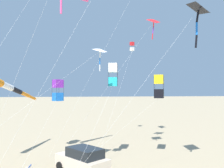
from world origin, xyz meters
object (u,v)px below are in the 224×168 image
at_px(parked_car, 83,160).
at_px(kite_box_white_trailing, 113,75).
at_px(kite_box_long_streamer_right, 58,90).
at_px(kite_delta_rainbow_low_near, 100,51).
at_px(kite_box_teal_far_right, 159,87).
at_px(cooler_box, 77,161).
at_px(kite_delta_yellow_midlevel, 154,21).
at_px(kite_delta_black_fish_shape, 199,9).
at_px(kite_box_blue_topmost, 132,47).
at_px(kite_windsock_long_streamer_left, 9,87).

distance_m(parked_car, kite_box_white_trailing, 7.71).
xyz_separation_m(kite_box_long_streamer_right, kite_delta_rainbow_low_near, (-6.60, -3.22, 3.03)).
distance_m(kite_box_long_streamer_right, kite_box_teal_far_right, 10.19).
bearing_deg(parked_car, cooler_box, 5.06).
height_order(kite_box_long_streamer_right, kite_box_teal_far_right, kite_box_teal_far_right).
relative_size(kite_delta_yellow_midlevel, kite_delta_black_fish_shape, 1.10).
bearing_deg(kite_box_white_trailing, kite_delta_black_fish_shape, -130.77).
height_order(kite_delta_rainbow_low_near, kite_delta_black_fish_shape, kite_delta_black_fish_shape).
distance_m(cooler_box, kite_box_white_trailing, 7.90).
distance_m(cooler_box, kite_box_blue_topmost, 19.06).
bearing_deg(kite_windsock_long_streamer_left, cooler_box, -118.18).
distance_m(cooler_box, kite_box_long_streamer_right, 7.85).
bearing_deg(parked_car, kite_delta_black_fish_shape, -102.02).
bearing_deg(cooler_box, kite_box_long_streamer_right, 18.18).
xyz_separation_m(kite_windsock_long_streamer_left, kite_delta_yellow_midlevel, (0.57, -14.35, 7.24)).
bearing_deg(parked_car, kite_delta_rainbow_low_near, -63.34).
distance_m(cooler_box, kite_box_teal_far_right, 9.66).
bearing_deg(kite_box_blue_topmost, kite_box_white_trailing, 154.31).
xyz_separation_m(parked_car, kite_box_white_trailing, (2.96, -2.97, 6.47)).
bearing_deg(cooler_box, kite_windsock_long_streamer_left, 61.82).
bearing_deg(kite_box_white_trailing, kite_delta_yellow_midlevel, -59.50).
height_order(kite_box_blue_topmost, kite_box_white_trailing, kite_box_blue_topmost).
bearing_deg(kite_delta_black_fish_shape, kite_windsock_long_streamer_left, 63.46).
xyz_separation_m(cooler_box, kite_box_teal_far_right, (0.30, -7.43, 6.17)).
relative_size(kite_box_long_streamer_right, kite_box_teal_far_right, 1.63).
distance_m(parked_car, kite_box_teal_far_right, 9.41).
relative_size(kite_box_blue_topmost, kite_box_teal_far_right, 1.69).
distance_m(parked_car, kite_box_blue_topmost, 20.08).
bearing_deg(kite_delta_black_fish_shape, kite_delta_rainbow_low_near, 70.64).
height_order(kite_delta_yellow_midlevel, kite_delta_black_fish_shape, kite_delta_yellow_midlevel).
relative_size(cooler_box, kite_box_long_streamer_right, 0.05).
bearing_deg(kite_delta_yellow_midlevel, kite_windsock_long_streamer_left, 92.26).
height_order(kite_box_long_streamer_right, kite_delta_yellow_midlevel, kite_delta_yellow_midlevel).
relative_size(kite_delta_rainbow_low_near, kite_box_teal_far_right, 1.56).
height_order(kite_windsock_long_streamer_left, kite_delta_rainbow_low_near, kite_delta_rainbow_low_near).
bearing_deg(parked_car, kite_delta_yellow_midlevel, -53.61).
xyz_separation_m(kite_delta_yellow_midlevel, kite_delta_black_fish_shape, (-7.87, -0.28, -1.40)).
bearing_deg(kite_delta_yellow_midlevel, kite_delta_black_fish_shape, -177.97).
bearing_deg(kite_windsock_long_streamer_left, parked_car, -131.91).
bearing_deg(parked_car, kite_windsock_long_streamer_left, 48.09).
bearing_deg(kite_windsock_long_streamer_left, kite_box_teal_far_right, -102.14).
distance_m(kite_box_blue_topmost, kite_box_white_trailing, 13.44).
bearing_deg(kite_delta_rainbow_low_near, kite_delta_black_fish_shape, -109.36).
xyz_separation_m(parked_car, cooler_box, (2.33, 0.21, -0.74)).
height_order(cooler_box, kite_delta_yellow_midlevel, kite_delta_yellow_midlevel).
bearing_deg(kite_box_long_streamer_right, kite_delta_rainbow_low_near, -154.01).
distance_m(kite_windsock_long_streamer_left, kite_box_white_trailing, 9.50).
relative_size(kite_box_white_trailing, kite_delta_black_fish_shape, 0.66).
distance_m(kite_box_long_streamer_right, kite_delta_rainbow_low_near, 7.94).
height_order(kite_box_long_streamer_right, kite_delta_rainbow_low_near, kite_delta_rainbow_low_near).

